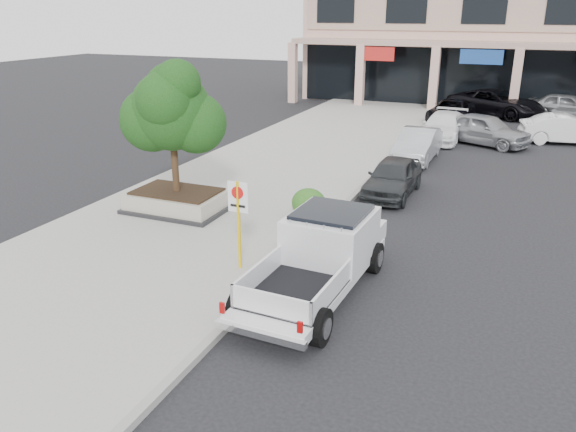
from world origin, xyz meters
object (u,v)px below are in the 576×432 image
object	(u,v)px
planter_tree	(177,111)
lot_car_b	(567,129)
planter	(178,201)
lot_car_e	(567,105)
pickup_truck	(315,260)
curb_car_c	(443,127)
lot_car_a	(484,129)
no_parking_sign	(239,213)
lot_car_d	(496,103)
curb_car_a	(393,177)
curb_car_b	(417,145)
curb_car_d	(451,111)

from	to	relation	value
planter_tree	lot_car_b	distance (m)	20.50
planter	lot_car_e	distance (m)	27.51
pickup_truck	curb_car_c	bearing A→B (deg)	91.58
lot_car_a	lot_car_e	size ratio (longest dim) A/B	1.02
planter_tree	no_parking_sign	world-z (taller)	planter_tree
no_parking_sign	lot_car_d	bearing A→B (deg)	80.32
planter_tree	lot_car_a	xyz separation A→B (m)	(8.30, 14.47, -2.64)
curb_car_a	curb_car_b	distance (m)	5.35
pickup_truck	lot_car_a	size ratio (longest dim) A/B	1.26
curb_car_a	curb_car_c	size ratio (longest dim) A/B	0.82
planter_tree	curb_car_b	xyz separation A→B (m)	(5.82, 10.00, -2.71)
lot_car_e	planter	bearing A→B (deg)	163.81
lot_car_b	lot_car_a	bearing A→B (deg)	105.53
planter	no_parking_sign	size ratio (longest dim) A/B	1.39
curb_car_d	lot_car_a	world-z (taller)	lot_car_a
pickup_truck	curb_car_b	distance (m)	13.66
planter	curb_car_d	xyz separation A→B (m)	(6.13, 19.97, 0.20)
lot_car_e	lot_car_b	bearing A→B (deg)	-171.31
no_parking_sign	curb_car_b	world-z (taller)	no_parking_sign
curb_car_a	curb_car_c	bearing A→B (deg)	89.20
curb_car_d	curb_car_c	bearing A→B (deg)	-83.18
planter	curb_car_d	size ratio (longest dim) A/B	0.66
planter_tree	curb_car_a	world-z (taller)	planter_tree
planter_tree	curb_car_a	size ratio (longest dim) A/B	1.01
curb_car_b	lot_car_b	size ratio (longest dim) A/B	0.97
no_parking_sign	curb_car_d	world-z (taller)	no_parking_sign
curb_car_b	curb_car_d	size ratio (longest dim) A/B	0.88
lot_car_d	curb_car_a	bearing A→B (deg)	-162.57
planter_tree	lot_car_a	size ratio (longest dim) A/B	0.88
lot_car_b	planter	bearing A→B (deg)	132.91
pickup_truck	curb_car_d	world-z (taller)	pickup_truck
pickup_truck	lot_car_b	bearing A→B (deg)	75.44
curb_car_a	curb_car_c	xyz separation A→B (m)	(0.34, 10.11, 0.02)
curb_car_a	lot_car_e	xyz separation A→B (m)	(6.50, 19.67, 0.08)
pickup_truck	lot_car_b	xyz separation A→B (m)	(6.15, 19.98, -0.18)
planter	no_parking_sign	bearing A→B (deg)	-38.57
curb_car_a	planter_tree	bearing A→B (deg)	-140.70
pickup_truck	curb_car_a	bearing A→B (deg)	92.77
curb_car_c	lot_car_d	bearing A→B (deg)	79.43
pickup_truck	lot_car_d	size ratio (longest dim) A/B	0.96
no_parking_sign	curb_car_d	size ratio (longest dim) A/B	0.47
lot_car_a	lot_car_b	world-z (taller)	lot_car_a
curb_car_c	curb_car_d	distance (m)	5.07
curb_car_d	lot_car_a	bearing A→B (deg)	-62.88
curb_car_b	lot_car_d	xyz separation A→B (m)	(2.48, 13.18, 0.12)
pickup_truck	lot_car_d	bearing A→B (deg)	87.54
no_parking_sign	curb_car_c	size ratio (longest dim) A/B	0.48
planter_tree	lot_car_b	world-z (taller)	planter_tree
curb_car_b	lot_car_d	bearing A→B (deg)	80.68
planter	pickup_truck	world-z (taller)	pickup_truck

